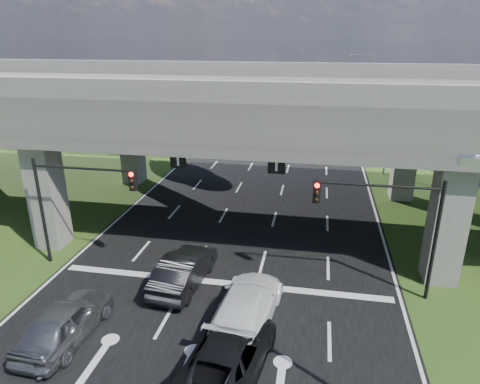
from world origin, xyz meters
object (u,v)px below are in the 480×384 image
(streetlight_beyond, at_px, (368,88))
(car_trailing, at_px, (228,354))
(signal_left, at_px, (76,194))
(signal_right, at_px, (389,216))
(car_white, at_px, (247,305))
(car_dark, at_px, (184,270))
(streetlight_far, at_px, (386,110))
(car_silver, at_px, (65,322))

(streetlight_beyond, height_order, car_trailing, streetlight_beyond)
(signal_left, height_order, car_trailing, signal_left)
(signal_right, height_order, car_white, signal_right)
(signal_right, relative_size, car_white, 1.01)
(car_dark, relative_size, car_white, 0.88)
(streetlight_far, relative_size, streetlight_beyond, 1.00)
(car_white, distance_m, car_trailing, 3.12)
(streetlight_beyond, bearing_deg, signal_right, -93.61)
(car_trailing, bearing_deg, car_dark, -50.76)
(car_silver, distance_m, car_white, 7.60)
(car_dark, bearing_deg, streetlight_far, -114.58)
(car_silver, distance_m, car_dark, 6.05)
(signal_right, distance_m, car_dark, 10.22)
(streetlight_beyond, xyz_separation_m, car_dark, (-11.90, -37.00, -4.96))
(signal_right, height_order, car_trailing, signal_right)
(signal_right, xyz_separation_m, car_trailing, (-6.21, -6.43, -3.34))
(car_silver, bearing_deg, signal_right, -153.99)
(car_trailing, bearing_deg, signal_right, -126.68)
(signal_right, distance_m, streetlight_beyond, 36.17)
(signal_left, distance_m, car_silver, 7.12)
(car_dark, bearing_deg, car_white, 151.55)
(car_dark, distance_m, car_white, 4.31)
(car_trailing, bearing_deg, streetlight_far, -100.44)
(car_dark, bearing_deg, car_silver, 58.65)
(streetlight_far, relative_size, car_dark, 1.92)
(streetlight_far, bearing_deg, car_white, -109.54)
(streetlight_far, bearing_deg, streetlight_beyond, 90.00)
(signal_left, height_order, car_dark, signal_left)
(signal_left, bearing_deg, streetlight_beyond, 63.57)
(signal_right, xyz_separation_m, signal_left, (-15.65, 0.00, 0.00))
(streetlight_beyond, distance_m, car_silver, 44.92)
(car_white, bearing_deg, car_dark, -28.09)
(car_silver, bearing_deg, car_white, -158.57)
(signal_left, distance_m, car_dark, 6.93)
(car_silver, xyz_separation_m, car_dark, (3.58, 4.88, 0.00))
(streetlight_far, xyz_separation_m, streetlight_beyond, (0.00, 16.00, 0.00))
(car_white, height_order, car_trailing, car_white)
(signal_right, bearing_deg, car_white, -151.16)
(streetlight_far, bearing_deg, signal_right, -96.47)
(car_white, bearing_deg, signal_left, -13.70)
(streetlight_far, distance_m, streetlight_beyond, 16.00)
(streetlight_far, bearing_deg, car_trailing, -107.75)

